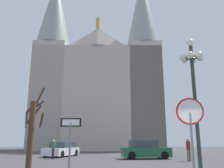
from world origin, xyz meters
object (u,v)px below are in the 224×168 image
Objects in this scene: cathedral at (98,88)px; parked_car_far_white at (62,150)px; stop_sign at (191,123)px; street_lamp at (194,84)px; one_way_arrow_sign at (70,141)px; pedestrian_walking at (53,147)px; pedestrian_standing at (188,147)px; bare_tree at (32,129)px; parked_car_near_green at (145,150)px.

cathedral is 7.02× the size of parked_car_far_white.
street_lamp is (1.14, 2.23, 1.84)m from stop_sign.
parked_car_far_white is at bearing 99.12° from one_way_arrow_sign.
parked_car_far_white is at bearing 86.02° from pedestrian_walking.
cathedral is 23.19m from pedestrian_walking.
parked_car_far_white is 11.91m from pedestrian_standing.
cathedral is at bearing 106.25° from pedestrian_standing.
stop_sign is at bearing -68.57° from parked_car_far_white.
pedestrian_walking is at bearing 165.34° from pedestrian_standing.
parked_car_far_white is (-2.59, 16.13, -0.79)m from one_way_arrow_sign.
parked_car_far_white is (-7.62, 14.30, -3.21)m from street_lamp.
stop_sign is 0.62× the size of bare_tree.
parked_car_near_green is (7.69, 6.93, -1.38)m from bare_tree.
parked_car_near_green is (-0.14, 10.84, -3.15)m from street_lamp.
cathedral reaches higher than one_way_arrow_sign.
one_way_arrow_sign is at bearing -91.42° from cathedral.
parked_car_near_green is at bearing -78.99° from cathedral.
bare_tree is 10.45m from parked_car_near_green.
stop_sign is 0.48× the size of street_lamp.
street_lamp is at bearing 62.94° from stop_sign.
bare_tree is at bearing -97.44° from cathedral.
cathedral reaches higher than bare_tree.
stop_sign is at bearing -63.09° from pedestrian_walking.
one_way_arrow_sign is 0.48× the size of parked_car_far_white.
pedestrian_walking is at bearing 178.77° from parked_car_near_green.
cathedral reaches higher than stop_sign.
one_way_arrow_sign is 1.31× the size of pedestrian_standing.
street_lamp reaches higher than stop_sign.
one_way_arrow_sign is at bearing -127.24° from pedestrian_standing.
pedestrian_walking is (-0.02, 7.10, -1.15)m from bare_tree.
parked_car_near_green is at bearing 68.88° from one_way_arrow_sign.
parked_car_far_white is 2.74× the size of pedestrian_standing.
parked_car_near_green is at bearing 42.02° from bare_tree.
parked_car_far_white is at bearing 88.85° from bare_tree.
cathedral reaches higher than parked_car_far_white.
pedestrian_standing is (3.78, 10.49, -1.01)m from stop_sign.
stop_sign is 1.30× the size of one_way_arrow_sign.
bare_tree is (-6.70, 6.14, 0.07)m from stop_sign.
pedestrian_walking reaches higher than parked_car_near_green.
one_way_arrow_sign reaches higher than parked_car_far_white.
cathedral is 32.72m from street_lamp.
bare_tree is 2.92× the size of pedestrian_walking.
stop_sign is 0.69× the size of parked_car_near_green.
cathedral is 26.29m from pedestrian_standing.
street_lamp is 1.45× the size of parked_car_near_green.
bare_tree is 7.19m from pedestrian_walking.
bare_tree is at bearing -89.83° from pedestrian_walking.
street_lamp reaches higher than parked_car_near_green.
one_way_arrow_sign reaches higher than parked_car_near_green.
pedestrian_walking is (-7.85, 11.01, -2.92)m from street_lamp.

